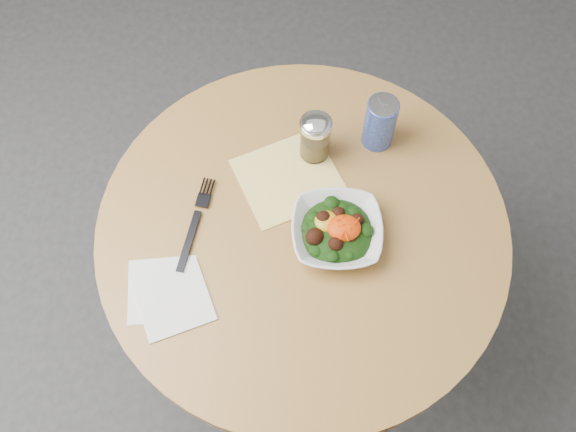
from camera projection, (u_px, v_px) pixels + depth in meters
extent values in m
plane|color=#2D2D30|center=(298.00, 330.00, 2.06)|extent=(6.00, 6.00, 0.00)
cylinder|color=black|center=(298.00, 328.00, 2.04)|extent=(0.52, 0.52, 0.03)
cylinder|color=black|center=(300.00, 290.00, 1.74)|extent=(0.10, 0.10, 0.71)
cylinder|color=#BF8E45|center=(303.00, 230.00, 1.41)|extent=(0.90, 0.90, 0.04)
cube|color=yellow|center=(289.00, 178.00, 1.44)|extent=(0.28, 0.27, 0.00)
cube|color=white|center=(163.00, 290.00, 1.32)|extent=(0.15, 0.15, 0.00)
cube|color=white|center=(174.00, 300.00, 1.31)|extent=(0.18, 0.18, 0.00)
imported|color=silver|center=(337.00, 232.00, 1.36)|extent=(0.20, 0.20, 0.05)
ellipsoid|color=black|center=(337.00, 232.00, 1.36)|extent=(0.16, 0.16, 0.06)
ellipsoid|color=gold|center=(326.00, 221.00, 1.34)|extent=(0.05, 0.05, 0.02)
ellipsoid|color=#F23805|center=(344.00, 228.00, 1.33)|extent=(0.07, 0.06, 0.03)
cube|color=black|center=(189.00, 241.00, 1.37)|extent=(0.05, 0.15, 0.00)
cube|color=black|center=(205.00, 194.00, 1.42)|extent=(0.05, 0.08, 0.00)
cylinder|color=silver|center=(315.00, 139.00, 1.43)|extent=(0.07, 0.07, 0.10)
cylinder|color=#A3804C|center=(315.00, 145.00, 1.45)|extent=(0.06, 0.06, 0.06)
cylinder|color=white|center=(316.00, 125.00, 1.38)|extent=(0.07, 0.07, 0.01)
ellipsoid|color=white|center=(316.00, 123.00, 1.37)|extent=(0.07, 0.07, 0.03)
cylinder|color=#0D1B94|center=(380.00, 123.00, 1.43)|extent=(0.07, 0.07, 0.13)
cylinder|color=#BABAC2|center=(384.00, 104.00, 1.37)|extent=(0.07, 0.07, 0.00)
cube|color=#BABAC2|center=(383.00, 100.00, 1.38)|extent=(0.02, 0.02, 0.00)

